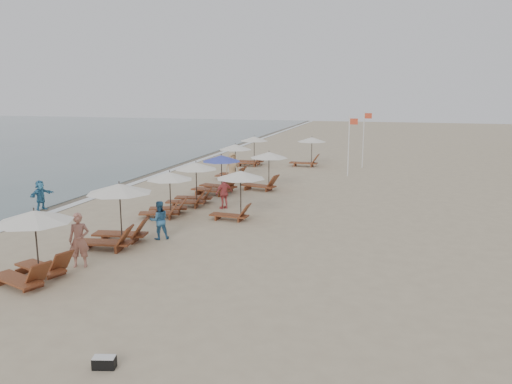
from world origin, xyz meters
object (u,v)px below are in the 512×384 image
(beachgoer_far_b, at_px, (232,167))
(duffel_bag, at_px, (104,362))
(lounger_station_6, at_px, (251,151))
(waterline_walker, at_px, (41,195))
(lounger_station_1, at_px, (115,215))
(lounger_station_5, at_px, (233,160))
(lounger_station_2, at_px, (166,193))
(lounger_station_3, at_px, (192,184))
(beachgoer_far_a, at_px, (224,193))
(inland_station_2, at_px, (308,150))
(beachgoer_mid_a, at_px, (159,220))
(inland_station_1, at_px, (264,168))
(flag_pole_near, at_px, (349,143))
(lounger_station_0, at_px, (31,245))
(lounger_station_4, at_px, (217,176))
(inland_station_0, at_px, (237,187))
(beachgoer_near, at_px, (79,240))

(beachgoer_far_b, bearing_deg, duffel_bag, -116.16)
(lounger_station_6, distance_m, waterline_walker, 18.11)
(lounger_station_1, relative_size, lounger_station_5, 1.17)
(lounger_station_2, xyz_separation_m, lounger_station_3, (0.26, 2.47, -0.01))
(beachgoer_far_a, bearing_deg, lounger_station_6, -129.11)
(lounger_station_5, bearing_deg, inland_station_2, 60.41)
(lounger_station_2, bearing_deg, beachgoer_mid_a, -68.91)
(lounger_station_6, distance_m, beachgoer_far_a, 14.75)
(lounger_station_1, xyz_separation_m, lounger_station_2, (-0.17, 4.76, -0.09))
(inland_station_1, distance_m, flag_pole_near, 7.70)
(lounger_station_5, relative_size, beachgoer_far_b, 1.26)
(lounger_station_0, bearing_deg, beachgoer_far_a, 77.43)
(lounger_station_5, relative_size, waterline_walker, 1.61)
(inland_station_1, bearing_deg, lounger_station_4, -144.71)
(lounger_station_5, distance_m, waterline_walker, 12.77)
(lounger_station_4, height_order, inland_station_2, inland_station_2)
(lounger_station_3, bearing_deg, inland_station_0, -36.26)
(lounger_station_5, bearing_deg, waterline_walker, -118.98)
(inland_station_0, relative_size, waterline_walker, 1.70)
(lounger_station_0, bearing_deg, lounger_station_6, 90.87)
(beachgoer_far_a, height_order, duffel_bag, beachgoer_far_a)
(waterline_walker, bearing_deg, inland_station_2, -18.59)
(lounger_station_4, distance_m, flag_pole_near, 10.45)
(lounger_station_3, bearing_deg, beachgoer_far_a, -11.52)
(lounger_station_4, xyz_separation_m, inland_station_2, (3.18, 11.66, 0.31))
(lounger_station_2, relative_size, beachgoer_far_b, 1.30)
(waterline_walker, bearing_deg, lounger_station_3, -54.56)
(lounger_station_0, relative_size, lounger_station_2, 1.07)
(beachgoer_far_b, xyz_separation_m, duffel_bag, (4.32, -21.77, -0.81))
(lounger_station_3, distance_m, beachgoer_far_b, 6.75)
(lounger_station_0, distance_m, beachgoer_mid_a, 5.48)
(lounger_station_5, height_order, inland_station_1, lounger_station_5)
(lounger_station_1, height_order, lounger_station_4, lounger_station_1)
(lounger_station_3, distance_m, inland_station_1, 5.43)
(beachgoer_far_a, distance_m, waterline_walker, 8.93)
(lounger_station_1, relative_size, beachgoer_near, 1.53)
(lounger_station_6, relative_size, beachgoer_mid_a, 1.67)
(inland_station_1, bearing_deg, lounger_station_1, -102.15)
(lounger_station_5, distance_m, beachgoer_far_a, 8.79)
(lounger_station_5, height_order, flag_pole_near, flag_pole_near)
(duffel_bag, bearing_deg, lounger_station_1, 119.10)
(lounger_station_5, relative_size, inland_station_2, 0.85)
(inland_station_0, distance_m, waterline_walker, 9.82)
(inland_station_0, distance_m, flag_pole_near, 13.92)
(lounger_station_2, height_order, duffel_bag, lounger_station_2)
(lounger_station_2, height_order, lounger_station_5, lounger_station_5)
(beachgoer_mid_a, xyz_separation_m, waterline_walker, (-7.77, 2.94, -0.03))
(beachgoer_far_a, bearing_deg, inland_station_1, -147.30)
(lounger_station_2, bearing_deg, lounger_station_5, 91.20)
(lounger_station_6, bearing_deg, lounger_station_3, -86.13)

